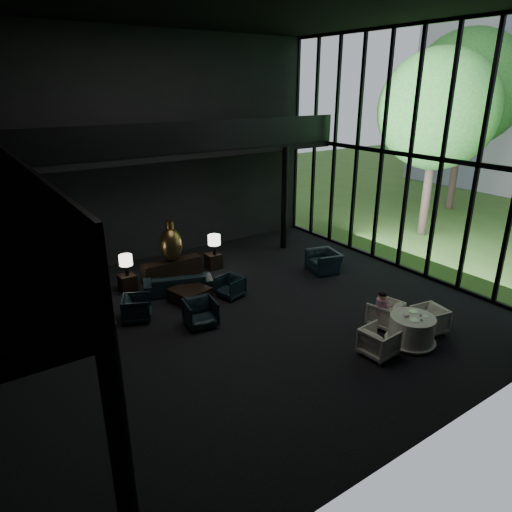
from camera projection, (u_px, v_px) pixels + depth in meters
floor at (235, 318)px, 12.89m from camera, size 14.00×12.00×0.02m
wall_back at (144, 151)px, 16.12m from camera, size 14.00×0.04×8.00m
wall_front at (442, 240)px, 6.85m from camera, size 14.00×0.04×8.00m
curtain_wall at (410, 155)px, 15.17m from camera, size 0.20×12.00×8.00m
mezzanine_back at (182, 152)px, 15.88m from camera, size 12.00×2.00×0.25m
railing_left at (8, 174)px, 8.63m from camera, size 0.06×12.00×1.00m
railing_back at (194, 137)px, 14.89m from camera, size 12.00×0.06×1.00m
column_sw at (124, 480)px, 5.14m from camera, size 0.24×0.24×4.00m
column_ne at (284, 199)px, 17.82m from camera, size 0.24×0.24×4.00m
tree_near at (438, 110)px, 18.42m from camera, size 4.80×4.80×7.65m
tree_far at (467, 89)px, 22.35m from camera, size 5.60×5.60×8.80m
console at (172, 269)px, 15.45m from camera, size 2.05×0.47×0.65m
bronze_urn at (171, 244)px, 15.10m from camera, size 0.74×0.74×1.38m
side_table_left at (128, 283)px, 14.55m from camera, size 0.49×0.49×0.54m
table_lamp_left at (126, 261)px, 14.23m from camera, size 0.41×0.41×0.69m
side_table_right at (213, 261)px, 16.34m from camera, size 0.50×0.50×0.55m
table_lamp_right at (214, 241)px, 15.96m from camera, size 0.44×0.44×0.73m
sofa at (178, 280)px, 14.38m from camera, size 2.28×1.32×0.86m
lounge_armchair_west at (137, 307)px, 12.68m from camera, size 0.97×1.00×0.79m
lounge_armchair_east at (230, 286)px, 14.09m from camera, size 0.78×0.81×0.70m
lounge_armchair_south at (200, 311)px, 12.35m from camera, size 0.98×0.94×0.89m
window_armchair at (324, 258)px, 15.98m from camera, size 0.98×1.29×1.01m
coffee_table at (190, 295)px, 13.81m from camera, size 1.20×1.20×0.44m
dining_table at (411, 332)px, 11.54m from camera, size 1.27×1.27×0.75m
dining_chair_north at (385, 312)px, 12.35m from camera, size 0.94×0.90×0.82m
dining_chair_east at (429, 319)px, 12.06m from camera, size 0.83×0.87×0.78m
dining_chair_west at (379, 340)px, 11.01m from camera, size 0.78×0.83×0.80m
child at (382, 303)px, 12.07m from camera, size 0.31×0.31×0.66m
plate_a at (415, 320)px, 11.21m from camera, size 0.26×0.26×0.01m
plate_b at (414, 311)px, 11.65m from camera, size 0.30×0.30×0.02m
saucer at (425, 317)px, 11.40m from camera, size 0.17×0.17×0.01m
coffee_cup at (421, 315)px, 11.42m from camera, size 0.08×0.08×0.05m
cereal_bowl at (406, 315)px, 11.40m from camera, size 0.15×0.15×0.08m
cream_pot at (422, 319)px, 11.19m from camera, size 0.08×0.08×0.07m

